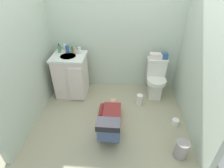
{
  "coord_description": "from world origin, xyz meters",
  "views": [
    {
      "loc": [
        0.2,
        -2.23,
        2.18
      ],
      "look_at": [
        -0.0,
        0.33,
        0.45
      ],
      "focal_mm": 28.77,
      "sensor_mm": 36.0,
      "label": 1
    }
  ],
  "objects_px": {
    "tissue_box": "(156,56)",
    "bottle_blue": "(67,49)",
    "bottle_pink": "(75,51)",
    "toiletry_bag": "(164,56)",
    "vanity_cabinet": "(71,75)",
    "bottle_white": "(65,48)",
    "paper_towel_roll": "(139,100)",
    "faucet": "(70,50)",
    "soap_dispenser": "(59,49)",
    "bottle_green": "(72,49)",
    "person_plumber": "(110,120)",
    "bottle_clear": "(79,50)",
    "trash_can": "(181,149)",
    "toilet_paper_roll": "(175,122)",
    "toilet": "(156,79)"
  },
  "relations": [
    {
      "from": "bottle_pink",
      "to": "paper_towel_roll",
      "type": "bearing_deg",
      "value": -15.86
    },
    {
      "from": "tissue_box",
      "to": "vanity_cabinet",
      "type": "bearing_deg",
      "value": -174.26
    },
    {
      "from": "faucet",
      "to": "toilet_paper_roll",
      "type": "distance_m",
      "value": 2.21
    },
    {
      "from": "person_plumber",
      "to": "toilet_paper_roll",
      "type": "distance_m",
      "value": 1.06
    },
    {
      "from": "bottle_blue",
      "to": "bottle_clear",
      "type": "distance_m",
      "value": 0.22
    },
    {
      "from": "bottle_white",
      "to": "bottle_blue",
      "type": "distance_m",
      "value": 0.05
    },
    {
      "from": "vanity_cabinet",
      "to": "trash_can",
      "type": "distance_m",
      "value": 2.23
    },
    {
      "from": "vanity_cabinet",
      "to": "tissue_box",
      "type": "xyz_separation_m",
      "value": [
        1.55,
        0.16,
        0.38
      ]
    },
    {
      "from": "soap_dispenser",
      "to": "bottle_clear",
      "type": "bearing_deg",
      "value": -2.53
    },
    {
      "from": "bottle_clear",
      "to": "bottle_white",
      "type": "bearing_deg",
      "value": 172.18
    },
    {
      "from": "toiletry_bag",
      "to": "bottle_white",
      "type": "relative_size",
      "value": 0.81
    },
    {
      "from": "bottle_white",
      "to": "vanity_cabinet",
      "type": "bearing_deg",
      "value": -56.91
    },
    {
      "from": "trash_can",
      "to": "tissue_box",
      "type": "bearing_deg",
      "value": 99.51
    },
    {
      "from": "bottle_white",
      "to": "toilet_paper_roll",
      "type": "xyz_separation_m",
      "value": [
        1.95,
        -0.86,
        -0.85
      ]
    },
    {
      "from": "vanity_cabinet",
      "to": "trash_can",
      "type": "xyz_separation_m",
      "value": [
        1.8,
        -1.29,
        -0.29
      ]
    },
    {
      "from": "bottle_pink",
      "to": "toilet_paper_roll",
      "type": "bearing_deg",
      "value": -24.62
    },
    {
      "from": "bottle_white",
      "to": "bottle_pink",
      "type": "bearing_deg",
      "value": -17.18
    },
    {
      "from": "bottle_blue",
      "to": "bottle_green",
      "type": "distance_m",
      "value": 0.09
    },
    {
      "from": "tissue_box",
      "to": "paper_towel_roll",
      "type": "distance_m",
      "value": 0.85
    },
    {
      "from": "soap_dispenser",
      "to": "paper_towel_roll",
      "type": "xyz_separation_m",
      "value": [
        1.49,
        -0.38,
        -0.78
      ]
    },
    {
      "from": "bottle_clear",
      "to": "faucet",
      "type": "bearing_deg",
      "value": 168.63
    },
    {
      "from": "toilet",
      "to": "bottle_blue",
      "type": "bearing_deg",
      "value": 177.88
    },
    {
      "from": "vanity_cabinet",
      "to": "bottle_pink",
      "type": "height_order",
      "value": "bottle_pink"
    },
    {
      "from": "bottle_green",
      "to": "trash_can",
      "type": "relative_size",
      "value": 0.49
    },
    {
      "from": "toiletry_bag",
      "to": "faucet",
      "type": "bearing_deg",
      "value": -179.66
    },
    {
      "from": "faucet",
      "to": "paper_towel_roll",
      "type": "distance_m",
      "value": 1.56
    },
    {
      "from": "vanity_cabinet",
      "to": "paper_towel_roll",
      "type": "relative_size",
      "value": 3.94
    },
    {
      "from": "toilet",
      "to": "trash_can",
      "type": "xyz_separation_m",
      "value": [
        0.2,
        -1.36,
        -0.23
      ]
    },
    {
      "from": "tissue_box",
      "to": "bottle_blue",
      "type": "distance_m",
      "value": 1.6
    },
    {
      "from": "trash_can",
      "to": "toilet_paper_roll",
      "type": "relative_size",
      "value": 2.41
    },
    {
      "from": "faucet",
      "to": "vanity_cabinet",
      "type": "bearing_deg",
      "value": -88.69
    },
    {
      "from": "vanity_cabinet",
      "to": "toilet_paper_roll",
      "type": "relative_size",
      "value": 7.45
    },
    {
      "from": "bottle_pink",
      "to": "trash_can",
      "type": "relative_size",
      "value": 0.47
    },
    {
      "from": "faucet",
      "to": "soap_dispenser",
      "type": "distance_m",
      "value": 0.19
    },
    {
      "from": "toiletry_bag",
      "to": "soap_dispenser",
      "type": "xyz_separation_m",
      "value": [
        -1.9,
        -0.03,
        0.08
      ]
    },
    {
      "from": "bottle_white",
      "to": "trash_can",
      "type": "relative_size",
      "value": 0.58
    },
    {
      "from": "vanity_cabinet",
      "to": "tissue_box",
      "type": "relative_size",
      "value": 3.73
    },
    {
      "from": "tissue_box",
      "to": "toiletry_bag",
      "type": "xyz_separation_m",
      "value": [
        0.15,
        0.0,
        0.01
      ]
    },
    {
      "from": "tissue_box",
      "to": "bottle_clear",
      "type": "relative_size",
      "value": 1.84
    },
    {
      "from": "faucet",
      "to": "paper_towel_roll",
      "type": "xyz_separation_m",
      "value": [
        1.3,
        -0.4,
        -0.77
      ]
    },
    {
      "from": "trash_can",
      "to": "soap_dispenser",
      "type": "bearing_deg",
      "value": 144.49
    },
    {
      "from": "faucet",
      "to": "soap_dispenser",
      "type": "height_order",
      "value": "soap_dispenser"
    },
    {
      "from": "faucet",
      "to": "bottle_white",
      "type": "distance_m",
      "value": 0.1
    },
    {
      "from": "tissue_box",
      "to": "bottle_pink",
      "type": "distance_m",
      "value": 1.45
    },
    {
      "from": "trash_can",
      "to": "toilet_paper_roll",
      "type": "bearing_deg",
      "value": 84.06
    },
    {
      "from": "bottle_clear",
      "to": "trash_can",
      "type": "xyz_separation_m",
      "value": [
        1.62,
        -1.4,
        -0.75
      ]
    },
    {
      "from": "person_plumber",
      "to": "faucet",
      "type": "bearing_deg",
      "value": 128.45
    },
    {
      "from": "tissue_box",
      "to": "bottle_white",
      "type": "height_order",
      "value": "bottle_white"
    },
    {
      "from": "bottle_white",
      "to": "paper_towel_roll",
      "type": "height_order",
      "value": "bottle_white"
    },
    {
      "from": "faucet",
      "to": "bottle_clear",
      "type": "bearing_deg",
      "value": -11.37
    }
  ]
}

